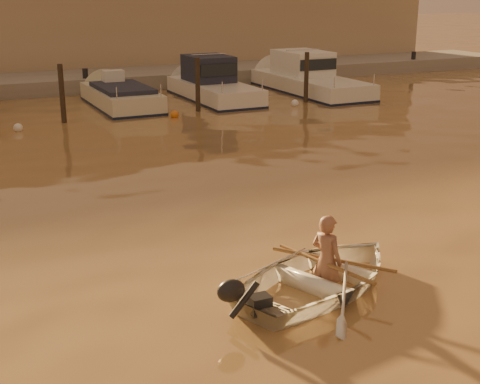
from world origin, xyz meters
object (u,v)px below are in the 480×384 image
person (327,261)px  dinghy (322,276)px  moored_boat_4 (214,84)px  waterfront_building (13,29)px  moored_boat_3 (121,101)px  moored_boat_5 (310,78)px

person → dinghy: bearing=90.0°
moored_boat_4 → waterfront_building: size_ratio=0.14×
dinghy → waterfront_building: size_ratio=0.07×
person → moored_boat_3: person is taller
moored_boat_3 → moored_boat_4: size_ratio=0.91×
moored_boat_4 → waterfront_building: 12.85m
dinghy → person: 0.25m
moored_boat_4 → person: bearing=-107.7°
moored_boat_5 → dinghy: bearing=-120.5°
moored_boat_5 → waterfront_building: size_ratio=0.17×
person → waterfront_building: (-0.89, 28.31, 1.95)m
dinghy → moored_boat_4: moored_boat_4 is taller
dinghy → moored_boat_5: (10.22, 17.35, 0.40)m
waterfront_building → moored_boat_5: bearing=-45.0°
moored_boat_4 → waterfront_building: bearing=120.2°
moored_boat_3 → moored_boat_5: (8.56, 0.00, 0.40)m
dinghy → moored_boat_4: (5.60, 17.35, 0.40)m
person → moored_boat_4: 18.17m
moored_boat_3 → waterfront_building: (-2.45, 11.00, 2.17)m
person → moored_boat_5: moored_boat_5 is taller
person → moored_boat_5: size_ratio=0.19×
dinghy → moored_boat_3: size_ratio=0.56×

